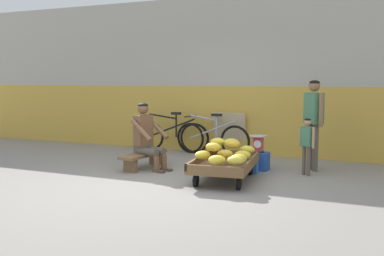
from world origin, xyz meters
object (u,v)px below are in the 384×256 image
object	(u,v)px
sign_board	(230,133)
customer_child	(307,140)
weighing_scale	(258,144)
bicycle_near_left	(172,136)
low_bench	(144,157)
plastic_crate	(258,161)
banana_cart	(225,165)
customer_adult	(314,115)
bicycle_far_left	(212,138)
vendor_seated	(147,136)
shopping_bag	(252,166)

from	to	relation	value
sign_board	customer_child	size ratio (longest dim) A/B	0.94
weighing_scale	bicycle_near_left	size ratio (longest dim) A/B	0.18
low_bench	plastic_crate	world-z (taller)	plastic_crate
low_bench	customer_child	distance (m)	2.77
banana_cart	customer_adult	size ratio (longest dim) A/B	0.99
plastic_crate	bicycle_far_left	xyz separation A→B (m)	(-1.24, 1.06, 0.20)
bicycle_near_left	sign_board	bearing A→B (deg)	12.43
vendor_seated	bicycle_far_left	bearing A→B (deg)	72.77
plastic_crate	bicycle_far_left	world-z (taller)	bicycle_far_left
shopping_bag	weighing_scale	bearing A→B (deg)	87.91
low_bench	shopping_bag	xyz separation A→B (m)	(1.86, 0.34, -0.08)
vendor_seated	customer_child	distance (m)	2.67
bicycle_far_left	customer_adult	size ratio (longest dim) A/B	1.08
shopping_bag	sign_board	bearing A→B (deg)	119.50
sign_board	plastic_crate	bearing A→B (deg)	-54.71
plastic_crate	customer_child	xyz separation A→B (m)	(0.83, -0.14, 0.42)
bicycle_near_left	low_bench	bearing A→B (deg)	-80.19
bicycle_near_left	bicycle_far_left	distance (m)	0.93
bicycle_far_left	low_bench	bearing A→B (deg)	-109.98
sign_board	customer_adult	size ratio (longest dim) A/B	0.57
bicycle_near_left	sign_board	distance (m)	1.24
weighing_scale	bicycle_far_left	bearing A→B (deg)	139.49
customer_child	shopping_bag	xyz separation A→B (m)	(-0.84, -0.18, -0.45)
vendor_seated	weighing_scale	size ratio (longest dim) A/B	3.80
banana_cart	customer_adult	xyz separation A→B (m)	(1.12, 1.31, 0.71)
vendor_seated	customer_child	size ratio (longest dim) A/B	1.23
vendor_seated	weighing_scale	world-z (taller)	vendor_seated
bicycle_near_left	customer_child	distance (m)	3.25
plastic_crate	customer_child	world-z (taller)	customer_child
sign_board	shopping_bag	size ratio (longest dim) A/B	3.64
low_bench	plastic_crate	bearing A→B (deg)	19.42
bicycle_near_left	banana_cart	bearing A→B (deg)	-47.38
bicycle_near_left	sign_board	size ratio (longest dim) A/B	1.90
vendor_seated	customer_adult	world-z (taller)	customer_adult
customer_adult	shopping_bag	distance (m)	1.36
low_bench	bicycle_far_left	distance (m)	1.84
weighing_scale	plastic_crate	bearing A→B (deg)	90.00
banana_cart	shopping_bag	bearing A→B (deg)	70.02
customer_child	bicycle_near_left	bearing A→B (deg)	157.87
vendor_seated	sign_board	bearing A→B (deg)	67.88
banana_cart	weighing_scale	world-z (taller)	weighing_scale
plastic_crate	shopping_bag	xyz separation A→B (m)	(-0.01, -0.32, -0.03)
weighing_scale	banana_cart	bearing A→B (deg)	-104.52
weighing_scale	bicycle_near_left	bearing A→B (deg)	153.43
sign_board	shopping_bag	distance (m)	1.94
vendor_seated	bicycle_near_left	world-z (taller)	vendor_seated
bicycle_far_left	plastic_crate	bearing A→B (deg)	-40.48
banana_cart	vendor_seated	bearing A→B (deg)	168.53
vendor_seated	shopping_bag	bearing A→B (deg)	11.65
weighing_scale	customer_child	distance (m)	0.85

